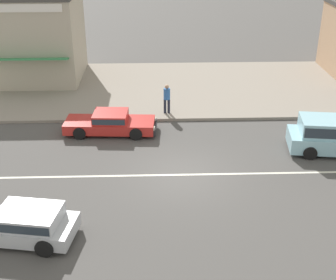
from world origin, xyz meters
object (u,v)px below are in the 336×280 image
at_px(shopfront_corner_warung, 35,35).
at_px(sedan_red_5, 111,123).
at_px(pedestrian_by_shop, 167,97).
at_px(hatchback_silver_3, 23,223).

bearing_deg(shopfront_corner_warung, sedan_red_5, -58.43).
xyz_separation_m(pedestrian_by_shop, shopfront_corner_warung, (-8.00, 6.39, 1.78)).
bearing_deg(sedan_red_5, hatchback_silver_3, -105.12).
relative_size(sedan_red_5, pedestrian_by_shop, 2.89).
height_order(hatchback_silver_3, sedan_red_5, hatchback_silver_3).
bearing_deg(shopfront_corner_warung, pedestrian_by_shop, -38.64).
height_order(hatchback_silver_3, pedestrian_by_shop, pedestrian_by_shop).
bearing_deg(shopfront_corner_warung, hatchback_silver_3, -79.85).
xyz_separation_m(hatchback_silver_3, pedestrian_by_shop, (5.02, 10.25, 0.47)).
bearing_deg(sedan_red_5, pedestrian_by_shop, 36.22).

